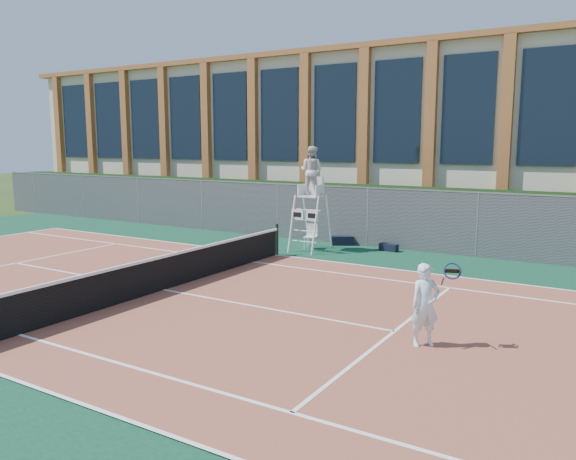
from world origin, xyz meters
The scene contains 12 objects.
ground centered at (0.00, 0.00, 0.00)m, with size 120.00×120.00×0.00m, color #233814.
apron centered at (0.00, 1.00, 0.01)m, with size 36.00×20.00×0.01m, color #0C371D.
tennis_court centered at (0.00, 0.00, 0.02)m, with size 23.77×10.97×0.02m, color brown.
tennis_net centered at (0.00, 0.00, 0.54)m, with size 0.10×11.30×1.10m.
fence centered at (0.00, 8.80, 1.10)m, with size 40.00×0.06×2.20m, color #595E60, non-canonical shape.
hedge centered at (0.00, 10.00, 1.10)m, with size 40.00×1.40×2.20m, color black.
building centered at (0.00, 17.95, 4.15)m, with size 45.00×10.60×8.22m.
umpire_chair centered at (0.55, 7.05, 2.78)m, with size 1.06×1.63×3.80m.
plastic_chair centered at (0.43, 7.28, 0.54)m, with size 0.49×0.49×0.91m.
sports_bag_near centered at (1.11, 8.50, 0.19)m, with size 0.83×0.33×0.35m, color black.
sports_bag_far centered at (3.05, 8.31, 0.14)m, with size 0.66×0.29×0.26m, color black.
tennis_player centered at (7.16, -0.47, 0.83)m, with size 0.95×0.77×1.61m.
Camera 1 is at (10.26, -10.57, 3.84)m, focal length 35.00 mm.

